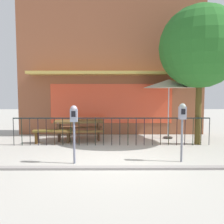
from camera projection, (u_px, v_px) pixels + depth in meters
name	position (u px, v px, depth m)	size (l,w,h in m)	color
ground	(112.00, 162.00, 6.27)	(40.00, 40.00, 0.00)	#AAA69D
pub_storefront	(111.00, 68.00, 10.40)	(8.09, 1.29, 5.90)	#50341A
patio_fence_front	(112.00, 126.00, 8.20)	(6.82, 0.04, 0.97)	black
picnic_table_left	(79.00, 125.00, 9.00)	(1.93, 1.54, 0.79)	brown
patio_umbrella	(169.00, 84.00, 9.34)	(2.02, 2.02, 2.35)	black
patio_bench	(53.00, 133.00, 8.61)	(1.43, 0.48, 0.48)	brown
parking_meter_near	(74.00, 119.00, 6.04)	(0.18, 0.17, 1.50)	slate
parking_meter_far	(182.00, 117.00, 6.20)	(0.18, 0.17, 1.55)	slate
street_tree	(200.00, 47.00, 8.15)	(2.82, 2.82, 4.80)	#4B3D19
curb_edge	(112.00, 169.00, 5.69)	(11.32, 0.20, 0.11)	gray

